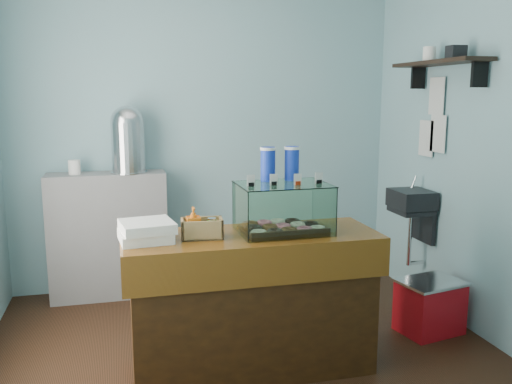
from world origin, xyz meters
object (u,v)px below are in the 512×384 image
object	(u,v)px
counter	(252,301)
coffee_urn	(128,138)
red_cooler	(430,306)
display_case	(282,205)

from	to	relation	value
counter	coffee_urn	size ratio (longest dim) A/B	2.79
counter	red_cooler	xyz separation A→B (m)	(1.43, 0.21, -0.26)
display_case	red_cooler	bearing A→B (deg)	6.96
counter	red_cooler	world-z (taller)	counter
display_case	coffee_urn	xyz separation A→B (m)	(-0.91, 1.52, 0.33)
counter	display_case	size ratio (longest dim) A/B	2.78
counter	display_case	bearing A→B (deg)	11.10
display_case	coffee_urn	bearing A→B (deg)	119.95
display_case	coffee_urn	size ratio (longest dim) A/B	1.01
counter	red_cooler	distance (m)	1.46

